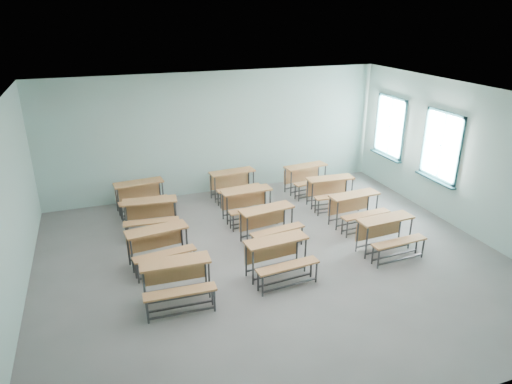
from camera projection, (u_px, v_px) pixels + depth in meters
room at (278, 184)px, 8.51m from camera, size 9.04×8.04×3.24m
desk_unit_r0c0 at (177, 276)px, 7.61m from camera, size 1.21×0.84×0.73m
desk_unit_r0c1 at (279, 253)px, 8.33m from camera, size 1.23×0.88×0.73m
desk_unit_r0c2 at (388, 231)px, 9.17m from camera, size 1.22×0.85×0.73m
desk_unit_r1c0 at (159, 242)px, 8.72m from camera, size 1.26×0.93×0.73m
desk_unit_r1c1 at (269, 220)px, 9.62m from camera, size 1.27×0.94×0.73m
desk_unit_r1c2 at (356, 205)px, 10.34m from camera, size 1.23×0.87×0.73m
desk_unit_r2c0 at (151, 212)px, 10.02m from camera, size 1.25×0.90×0.73m
desk_unit_r2c1 at (248, 201)px, 10.60m from camera, size 1.20×0.83×0.73m
desk_unit_r2c2 at (332, 188)px, 11.34m from camera, size 1.22×0.86×0.73m
desk_unit_r3c0 at (140, 193)px, 11.06m from camera, size 1.24×0.90×0.73m
desk_unit_r3c1 at (234, 181)px, 11.80m from camera, size 1.24×0.88×0.73m
desk_unit_r3c2 at (307, 175)px, 12.23m from camera, size 1.26×0.92×0.73m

